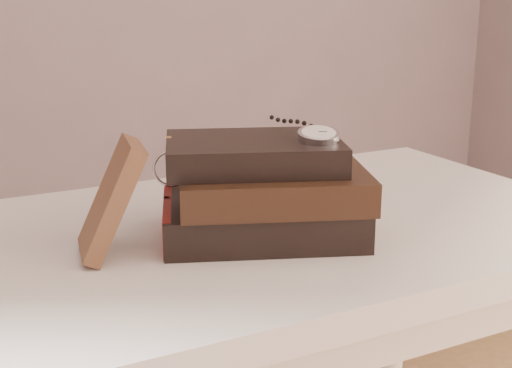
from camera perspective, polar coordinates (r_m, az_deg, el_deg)
table at (r=1.08m, az=0.83°, el=-7.65°), size 1.00×0.60×0.75m
book_stack at (r=0.98m, az=0.61°, el=-0.61°), size 0.32×0.27×0.13m
journal at (r=0.92m, az=-11.41°, el=-1.18°), size 0.10×0.11×0.15m
pocket_watch at (r=0.96m, az=4.88°, el=3.93°), size 0.07×0.16×0.02m
eyeglasses at (r=1.06m, az=-5.18°, el=1.32°), size 0.15×0.16×0.05m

